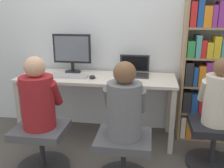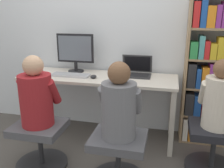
% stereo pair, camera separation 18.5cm
% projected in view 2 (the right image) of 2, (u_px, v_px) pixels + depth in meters
% --- Properties ---
extents(ground_plane, '(14.00, 14.00, 0.00)m').
position_uv_depth(ground_plane, '(92.00, 148.00, 2.76)').
color(ground_plane, '#4C4742').
extents(wall_back, '(10.00, 0.05, 2.60)m').
position_uv_depth(wall_back, '(106.00, 24.00, 2.98)').
color(wall_back, silver).
rests_on(wall_back, ground_plane).
extents(desk, '(1.75, 0.58, 0.74)m').
position_uv_depth(desk, '(98.00, 83.00, 2.84)').
color(desk, beige).
rests_on(desk, ground_plane).
extents(desktop_monitor, '(0.45, 0.19, 0.45)m').
position_uv_depth(desktop_monitor, '(75.00, 52.00, 2.94)').
color(desktop_monitor, black).
rests_on(desktop_monitor, desk).
extents(laptop, '(0.34, 0.27, 0.22)m').
position_uv_depth(laptop, '(136.00, 71.00, 2.83)').
color(laptop, '#2D2D30').
rests_on(laptop, desk).
extents(keyboard, '(0.44, 0.16, 0.03)m').
position_uv_depth(keyboard, '(70.00, 75.00, 2.82)').
color(keyboard, '#B2B2B7').
rests_on(keyboard, desk).
extents(computer_mouse_by_keyboard, '(0.07, 0.09, 0.03)m').
position_uv_depth(computer_mouse_by_keyboard, '(93.00, 77.00, 2.73)').
color(computer_mouse_by_keyboard, black).
rests_on(computer_mouse_by_keyboard, desk).
extents(office_chair_left, '(0.49, 0.49, 0.44)m').
position_uv_depth(office_chair_left, '(40.00, 142.00, 2.38)').
color(office_chair_left, '#262628').
rests_on(office_chair_left, ground_plane).
extents(office_chair_right, '(0.49, 0.49, 0.44)m').
position_uv_depth(office_chair_right, '(118.00, 156.00, 2.15)').
color(office_chair_right, '#262628').
rests_on(office_chair_right, ground_plane).
extents(person_at_monitor, '(0.36, 0.32, 0.65)m').
position_uv_depth(person_at_monitor, '(36.00, 96.00, 2.25)').
color(person_at_monitor, maroon).
rests_on(person_at_monitor, office_chair_left).
extents(person_at_laptop, '(0.35, 0.31, 0.64)m').
position_uv_depth(person_at_laptop, '(119.00, 105.00, 2.02)').
color(person_at_laptop, slate).
rests_on(person_at_laptop, office_chair_right).
extents(bookshelf, '(0.73, 0.28, 1.61)m').
position_uv_depth(bookshelf, '(212.00, 78.00, 2.69)').
color(bookshelf, '#997A56').
rests_on(bookshelf, ground_plane).
extents(office_chair_side, '(0.49, 0.49, 0.44)m').
position_uv_depth(office_chair_side, '(213.00, 146.00, 2.32)').
color(office_chair_side, '#262628').
rests_on(office_chair_side, ground_plane).
extents(person_near_shelf, '(0.33, 0.30, 0.63)m').
position_uv_depth(person_near_shelf, '(220.00, 98.00, 2.19)').
color(person_near_shelf, beige).
rests_on(person_near_shelf, office_chair_side).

